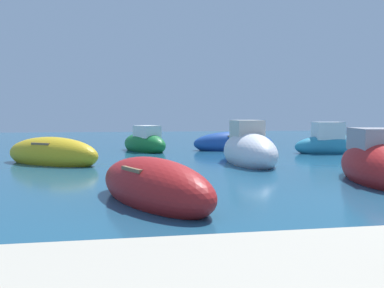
# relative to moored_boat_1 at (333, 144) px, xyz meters

# --- Properties ---
(moored_boat_1) EXTENTS (4.29, 1.63, 1.90)m
(moored_boat_1) POSITION_rel_moored_boat_1_xyz_m (0.00, 0.00, 0.00)
(moored_boat_1) COLOR teal
(moored_boat_1) RESTS_ON ground
(moored_boat_2) EXTENTS (4.66, 3.96, 1.42)m
(moored_boat_2) POSITION_rel_moored_boat_1_xyz_m (-13.62, -2.40, -0.07)
(moored_boat_2) COLOR gold
(moored_boat_2) RESTS_ON ground
(moored_boat_3) EXTENTS (3.18, 4.42, 1.32)m
(moored_boat_3) POSITION_rel_moored_boat_1_xyz_m (-10.00, -10.16, -0.10)
(moored_boat_3) COLOR #B21E1E
(moored_boat_3) RESTS_ON ground
(moored_boat_4) EXTENTS (4.65, 1.74, 1.35)m
(moored_boat_4) POSITION_rel_moored_boat_1_xyz_m (-4.67, 2.47, -0.09)
(moored_boat_4) COLOR #1E479E
(moored_boat_4) RESTS_ON ground
(moored_boat_5) EXTENTS (1.89, 4.56, 2.14)m
(moored_boat_5) POSITION_rel_moored_boat_1_xyz_m (-5.68, -3.54, 0.07)
(moored_boat_5) COLOR white
(moored_boat_5) RESTS_ON ground
(moored_boat_6) EXTENTS (2.65, 4.53, 1.93)m
(moored_boat_6) POSITION_rel_moored_boat_1_xyz_m (-3.24, -8.39, 0.04)
(moored_boat_6) COLOR #B21E1E
(moored_boat_6) RESTS_ON ground
(moored_boat_8) EXTENTS (3.02, 3.87, 1.71)m
(moored_boat_8) POSITION_rel_moored_boat_1_xyz_m (-9.68, 2.62, -0.02)
(moored_boat_8) COLOR #197233
(moored_boat_8) RESTS_ON ground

